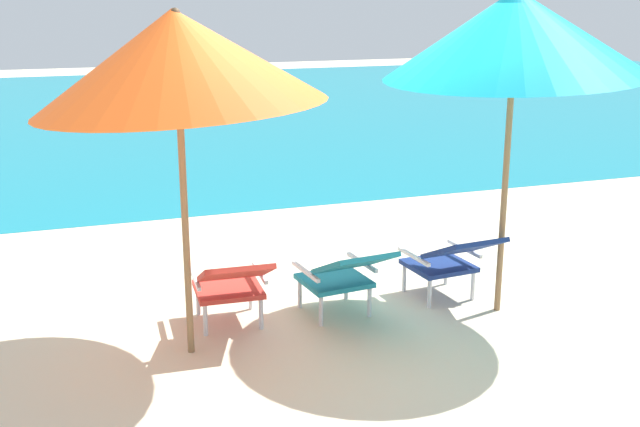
# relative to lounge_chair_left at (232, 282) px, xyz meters

# --- Properties ---
(ground_plane) EXTENTS (40.00, 40.00, 0.00)m
(ground_plane) POSITION_rel_lounge_chair_left_xyz_m (0.90, 4.16, -0.40)
(ground_plane) COLOR beige
(ocean_band) EXTENTS (40.00, 18.00, 0.01)m
(ocean_band) POSITION_rel_lounge_chair_left_xyz_m (0.90, 12.36, -0.40)
(ocean_band) COLOR teal
(ocean_band) RESTS_ON ground_plane
(lounge_chair_left) EXTENTS (0.58, 0.90, 0.68)m
(lounge_chair_left) POSITION_rel_lounge_chair_left_xyz_m (0.00, 0.00, 0.00)
(lounge_chair_left) COLOR red
(lounge_chair_left) RESTS_ON ground_plane
(lounge_chair_center) EXTENTS (0.63, 0.93, 0.68)m
(lounge_chair_center) POSITION_rel_lounge_chair_left_xyz_m (0.90, -0.09, 0.00)
(lounge_chair_center) COLOR teal
(lounge_chair_center) RESTS_ON ground_plane
(lounge_chair_right) EXTENTS (0.61, 0.92, 0.68)m
(lounge_chair_right) POSITION_rel_lounge_chair_left_xyz_m (1.89, -0.04, 0.00)
(lounge_chair_right) COLOR navy
(lounge_chair_right) RESTS_ON ground_plane
(beach_umbrella_left) EXTENTS (2.54, 2.52, 2.53)m
(beach_umbrella_left) POSITION_rel_lounge_chair_left_xyz_m (-0.38, -0.27, 1.74)
(beach_umbrella_left) COLOR olive
(beach_umbrella_left) RESTS_ON ground_plane
(beach_umbrella_right) EXTENTS (2.58, 2.56, 2.66)m
(beach_umbrella_right) POSITION_rel_lounge_chair_left_xyz_m (2.20, -0.32, 1.87)
(beach_umbrella_right) COLOR olive
(beach_umbrella_right) RESTS_ON ground_plane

